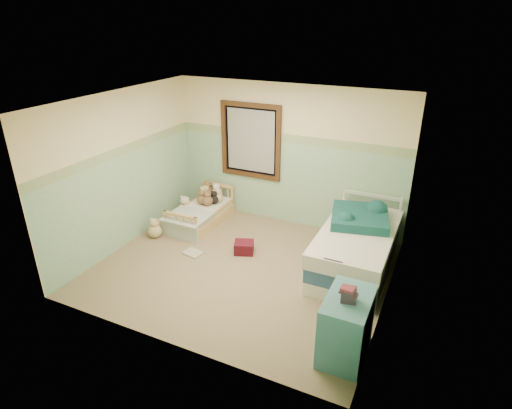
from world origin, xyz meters
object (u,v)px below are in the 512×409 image
at_px(toddler_bed_frame, 201,218).
at_px(floor_book, 193,253).
at_px(plush_floor_tan, 155,231).
at_px(red_pillow, 244,247).
at_px(plush_floor_cream, 186,209).
at_px(dresser, 346,326).
at_px(twin_bed_frame, 354,263).

bearing_deg(toddler_bed_frame, floor_book, -65.00).
bearing_deg(plush_floor_tan, red_pillow, 6.77).
xyz_separation_m(plush_floor_tan, red_pillow, (1.62, 0.19, -0.02)).
bearing_deg(toddler_bed_frame, plush_floor_tan, -117.03).
bearing_deg(floor_book, plush_floor_tan, 178.46).
bearing_deg(plush_floor_cream, dresser, -31.61).
relative_size(toddler_bed_frame, dresser, 1.78).
xyz_separation_m(twin_bed_frame, dresser, (0.30, -1.78, 0.27)).
bearing_deg(plush_floor_tan, twin_bed_frame, 7.92).
bearing_deg(plush_floor_tan, dresser, -19.81).
bearing_deg(dresser, toddler_bed_frame, 146.55).
xyz_separation_m(plush_floor_cream, dresser, (3.64, -2.24, 0.24)).
height_order(twin_bed_frame, red_pillow, twin_bed_frame).
distance_m(dresser, red_pillow, 2.54).
bearing_deg(twin_bed_frame, plush_floor_tan, -172.08).
height_order(plush_floor_cream, dresser, dresser).
relative_size(toddler_bed_frame, red_pillow, 4.45).
distance_m(plush_floor_tan, red_pillow, 1.63).
height_order(dresser, red_pillow, dresser).
height_order(toddler_bed_frame, red_pillow, red_pillow).
height_order(plush_floor_cream, red_pillow, plush_floor_cream).
bearing_deg(dresser, plush_floor_cream, 148.39).
relative_size(twin_bed_frame, dresser, 2.56).
xyz_separation_m(toddler_bed_frame, plush_floor_tan, (-0.42, -0.82, 0.03)).
height_order(twin_bed_frame, dresser, dresser).
relative_size(plush_floor_cream, dresser, 0.36).
relative_size(plush_floor_tan, floor_book, 0.82).
bearing_deg(plush_floor_cream, toddler_bed_frame, -14.70).
height_order(red_pillow, floor_book, red_pillow).
relative_size(dresser, floor_book, 2.61).
height_order(toddler_bed_frame, floor_book, toddler_bed_frame).
xyz_separation_m(red_pillow, floor_book, (-0.72, -0.39, -0.08)).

